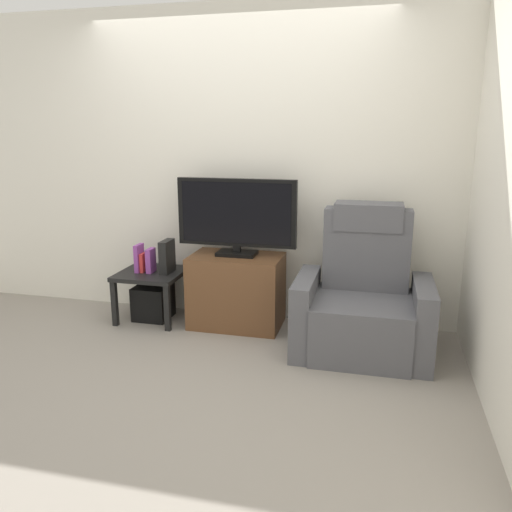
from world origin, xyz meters
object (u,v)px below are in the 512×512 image
(tv_stand, at_px, (237,291))
(subwoofer_box, at_px, (153,302))
(recliner_armchair, at_px, (363,302))
(side_table, at_px, (152,279))
(book_middle, at_px, (143,262))
(television, at_px, (236,215))
(game_console, at_px, (167,256))
(book_leftmost, at_px, (139,258))
(book_rightmost, at_px, (151,261))

(tv_stand, bearing_deg, subwoofer_box, -178.47)
(recliner_armchair, distance_m, side_table, 1.81)
(subwoofer_box, distance_m, book_middle, 0.36)
(television, height_order, book_middle, television)
(subwoofer_box, bearing_deg, game_console, 3.95)
(game_console, bearing_deg, tv_stand, 0.95)
(book_leftmost, bearing_deg, subwoofer_box, 11.31)
(tv_stand, height_order, book_middle, tv_stand)
(book_middle, bearing_deg, tv_stand, 2.82)
(television, relative_size, recliner_armchair, 0.91)
(television, distance_m, recliner_armchair, 1.22)
(book_leftmost, height_order, book_middle, book_leftmost)
(recliner_armchair, xyz_separation_m, subwoofer_box, (-1.80, 0.22, -0.23))
(game_console, bearing_deg, recliner_armchair, -7.96)
(television, xyz_separation_m, game_console, (-0.61, -0.03, -0.37))
(book_leftmost, distance_m, book_rightmost, 0.11)
(recliner_armchair, bearing_deg, television, 154.66)
(book_rightmost, bearing_deg, subwoofer_box, 108.48)
(tv_stand, bearing_deg, side_table, -178.47)
(tv_stand, relative_size, book_middle, 4.63)
(book_leftmost, height_order, book_rightmost, book_leftmost)
(tv_stand, xyz_separation_m, subwoofer_box, (-0.75, -0.02, -0.16))
(television, height_order, subwoofer_box, television)
(side_table, height_order, game_console, game_console)
(recliner_armchair, distance_m, book_middle, 1.88)
(side_table, bearing_deg, game_console, 3.95)
(television, distance_m, side_table, 0.95)
(tv_stand, height_order, recliner_armchair, recliner_armchair)
(tv_stand, height_order, subwoofer_box, tv_stand)
(subwoofer_box, distance_m, game_console, 0.44)
(subwoofer_box, height_order, book_rightmost, book_rightmost)
(side_table, xyz_separation_m, subwoofer_box, (0.00, -0.00, -0.21))
(tv_stand, distance_m, recliner_armchair, 1.07)
(recliner_armchair, relative_size, book_middle, 6.64)
(subwoofer_box, bearing_deg, television, 2.95)
(game_console, bearing_deg, television, 2.71)
(recliner_armchair, relative_size, subwoofer_box, 3.67)
(tv_stand, distance_m, television, 0.63)
(recliner_armchair, xyz_separation_m, side_table, (-1.80, 0.22, -0.01))
(television, relative_size, side_table, 1.83)
(tv_stand, relative_size, side_table, 1.39)
(recliner_armchair, xyz_separation_m, book_leftmost, (-1.90, 0.20, 0.17))
(side_table, distance_m, book_leftmost, 0.21)
(book_leftmost, bearing_deg, book_rightmost, 0.00)
(television, xyz_separation_m, book_rightmost, (-0.75, -0.06, -0.41))
(book_middle, bearing_deg, book_leftmost, 180.00)
(subwoofer_box, relative_size, book_middle, 1.81)
(subwoofer_box, distance_m, book_leftmost, 0.41)
(recliner_armchair, relative_size, game_console, 3.87)
(tv_stand, bearing_deg, recliner_armchair, -13.01)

